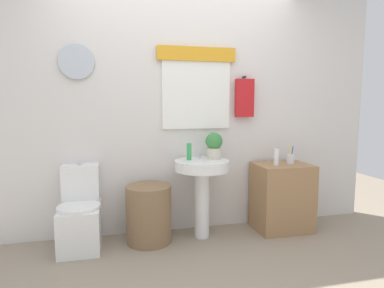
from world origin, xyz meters
TOP-DOWN VIEW (x-y plane):
  - ground_plane at (0.00, 0.00)m, footprint 8.00×8.00m
  - back_wall at (0.00, 1.15)m, footprint 4.40×0.18m
  - toilet at (-0.97, 0.89)m, footprint 0.38×0.51m
  - laundry_hamper at (-0.34, 0.85)m, footprint 0.43×0.43m
  - pedestal_sink at (0.19, 0.85)m, footprint 0.54×0.54m
  - faucet at (0.19, 0.97)m, footprint 0.03×0.03m
  - wooden_cabinet at (1.07, 0.85)m, footprint 0.57×0.44m
  - soap_bottle at (0.07, 0.90)m, footprint 0.05×0.05m
  - potted_plant at (0.33, 0.91)m, footprint 0.17×0.17m
  - lotion_bottle at (0.97, 0.81)m, footprint 0.05×0.05m
  - toothbrush_cup at (1.17, 0.87)m, footprint 0.08×0.08m

SIDE VIEW (x-z plane):
  - ground_plane at x=0.00m, z-range 0.00..0.00m
  - laundry_hamper at x=-0.34m, z-range 0.00..0.56m
  - toilet at x=-0.97m, z-range -0.10..0.68m
  - wooden_cabinet at x=1.07m, z-range 0.00..0.71m
  - pedestal_sink at x=0.19m, z-range 0.21..0.99m
  - toothbrush_cup at x=1.17m, z-range 0.67..0.85m
  - lotion_bottle at x=0.97m, z-range 0.71..0.88m
  - faucet at x=0.19m, z-range 0.78..0.88m
  - soap_bottle at x=0.07m, z-range 0.78..0.95m
  - potted_plant at x=0.33m, z-range 0.79..1.06m
  - back_wall at x=0.00m, z-range 0.01..2.61m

